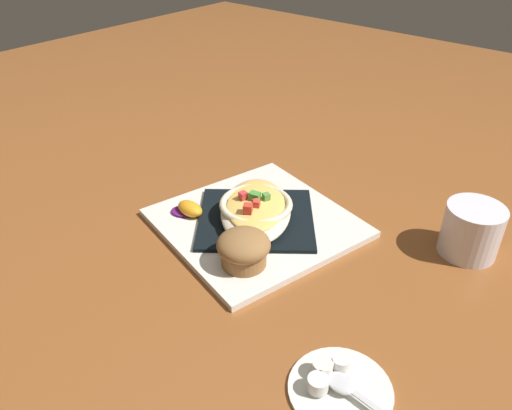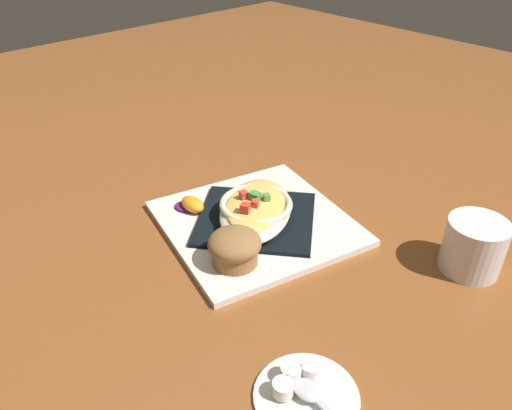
{
  "view_description": "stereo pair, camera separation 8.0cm",
  "coord_description": "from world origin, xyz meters",
  "px_view_note": "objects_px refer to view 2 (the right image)",
  "views": [
    {
      "loc": [
        0.51,
        0.43,
        0.48
      ],
      "look_at": [
        0.0,
        0.0,
        0.04
      ],
      "focal_mm": 34.89,
      "sensor_mm": 36.0,
      "label": 1
    },
    {
      "loc": [
        0.46,
        0.49,
        0.48
      ],
      "look_at": [
        0.0,
        0.0,
        0.04
      ],
      "focal_mm": 34.89,
      "sensor_mm": 36.0,
      "label": 2
    }
  ],
  "objects_px": {
    "coffee_mug": "(474,248)",
    "creamer_saucer": "(307,395)",
    "creamer_cup_2": "(283,388)",
    "creamer_cup_0": "(311,369)",
    "gratin_dish": "(256,207)",
    "spoon": "(310,393)",
    "orange_garnish": "(192,205)",
    "square_plate": "(256,223)",
    "muffin": "(235,247)",
    "creamer_cup_1": "(291,372)"
  },
  "relations": [
    {
      "from": "coffee_mug",
      "to": "creamer_saucer",
      "type": "bearing_deg",
      "value": -2.13
    },
    {
      "from": "creamer_cup_2",
      "to": "creamer_cup_0",
      "type": "bearing_deg",
      "value": 175.65
    },
    {
      "from": "gratin_dish",
      "to": "spoon",
      "type": "bearing_deg",
      "value": 57.26
    },
    {
      "from": "spoon",
      "to": "creamer_cup_2",
      "type": "xyz_separation_m",
      "value": [
        0.02,
        -0.02,
        0.0
      ]
    },
    {
      "from": "orange_garnish",
      "to": "creamer_cup_2",
      "type": "xyz_separation_m",
      "value": [
        0.14,
        0.36,
        -0.0
      ]
    },
    {
      "from": "square_plate",
      "to": "coffee_mug",
      "type": "distance_m",
      "value": 0.33
    },
    {
      "from": "spoon",
      "to": "creamer_saucer",
      "type": "bearing_deg",
      "value": -94.35
    },
    {
      "from": "square_plate",
      "to": "muffin",
      "type": "distance_m",
      "value": 0.12
    },
    {
      "from": "gratin_dish",
      "to": "coffee_mug",
      "type": "height_order",
      "value": "coffee_mug"
    },
    {
      "from": "orange_garnish",
      "to": "creamer_cup_0",
      "type": "distance_m",
      "value": 0.37
    },
    {
      "from": "orange_garnish",
      "to": "coffee_mug",
      "type": "xyz_separation_m",
      "value": [
        -0.22,
        0.39,
        0.02
      ]
    },
    {
      "from": "creamer_saucer",
      "to": "spoon",
      "type": "xyz_separation_m",
      "value": [
        0.0,
        0.01,
        0.01
      ]
    },
    {
      "from": "coffee_mug",
      "to": "creamer_cup_2",
      "type": "bearing_deg",
      "value": -4.87
    },
    {
      "from": "muffin",
      "to": "creamer_saucer",
      "type": "distance_m",
      "value": 0.24
    },
    {
      "from": "square_plate",
      "to": "gratin_dish",
      "type": "relative_size",
      "value": 1.3
    },
    {
      "from": "orange_garnish",
      "to": "spoon",
      "type": "relative_size",
      "value": 0.7
    },
    {
      "from": "coffee_mug",
      "to": "creamer_saucer",
      "type": "xyz_separation_m",
      "value": [
        0.34,
        -0.01,
        -0.03
      ]
    },
    {
      "from": "gratin_dish",
      "to": "coffee_mug",
      "type": "xyz_separation_m",
      "value": [
        -0.16,
        0.29,
        -0.0
      ]
    },
    {
      "from": "square_plate",
      "to": "spoon",
      "type": "relative_size",
      "value": 3.0
    },
    {
      "from": "muffin",
      "to": "creamer_saucer",
      "type": "bearing_deg",
      "value": 68.53
    },
    {
      "from": "gratin_dish",
      "to": "orange_garnish",
      "type": "height_order",
      "value": "gratin_dish"
    },
    {
      "from": "gratin_dish",
      "to": "orange_garnish",
      "type": "bearing_deg",
      "value": -59.27
    },
    {
      "from": "creamer_saucer",
      "to": "creamer_cup_0",
      "type": "height_order",
      "value": "creamer_cup_0"
    },
    {
      "from": "creamer_saucer",
      "to": "muffin",
      "type": "bearing_deg",
      "value": -111.47
    },
    {
      "from": "gratin_dish",
      "to": "creamer_cup_1",
      "type": "bearing_deg",
      "value": 54.49
    },
    {
      "from": "orange_garnish",
      "to": "coffee_mug",
      "type": "height_order",
      "value": "coffee_mug"
    },
    {
      "from": "coffee_mug",
      "to": "creamer_cup_2",
      "type": "xyz_separation_m",
      "value": [
        0.36,
        -0.03,
        -0.02
      ]
    },
    {
      "from": "gratin_dish",
      "to": "muffin",
      "type": "xyz_separation_m",
      "value": [
        0.09,
        0.06,
        0.0
      ]
    },
    {
      "from": "creamer_cup_0",
      "to": "creamer_cup_1",
      "type": "relative_size",
      "value": 1.0
    },
    {
      "from": "creamer_cup_0",
      "to": "creamer_cup_2",
      "type": "relative_size",
      "value": 1.0
    },
    {
      "from": "square_plate",
      "to": "coffee_mug",
      "type": "relative_size",
      "value": 2.48
    },
    {
      "from": "coffee_mug",
      "to": "spoon",
      "type": "bearing_deg",
      "value": -1.28
    },
    {
      "from": "creamer_cup_0",
      "to": "creamer_cup_2",
      "type": "distance_m",
      "value": 0.04
    },
    {
      "from": "square_plate",
      "to": "orange_garnish",
      "type": "relative_size",
      "value": 4.31
    },
    {
      "from": "square_plate",
      "to": "creamer_cup_1",
      "type": "height_order",
      "value": "creamer_cup_1"
    },
    {
      "from": "spoon",
      "to": "creamer_cup_2",
      "type": "distance_m",
      "value": 0.03
    },
    {
      "from": "creamer_saucer",
      "to": "spoon",
      "type": "relative_size",
      "value": 1.24
    },
    {
      "from": "spoon",
      "to": "square_plate",
      "type": "bearing_deg",
      "value": -122.75
    },
    {
      "from": "coffee_mug",
      "to": "creamer_cup_1",
      "type": "distance_m",
      "value": 0.34
    },
    {
      "from": "spoon",
      "to": "gratin_dish",
      "type": "bearing_deg",
      "value": -122.74
    },
    {
      "from": "square_plate",
      "to": "coffee_mug",
      "type": "xyz_separation_m",
      "value": [
        -0.16,
        0.29,
        0.03
      ]
    },
    {
      "from": "square_plate",
      "to": "spoon",
      "type": "bearing_deg",
      "value": 57.25
    },
    {
      "from": "gratin_dish",
      "to": "creamer_saucer",
      "type": "bearing_deg",
      "value": 56.85
    },
    {
      "from": "gratin_dish",
      "to": "creamer_cup_1",
      "type": "relative_size",
      "value": 9.13
    },
    {
      "from": "creamer_cup_0",
      "to": "square_plate",
      "type": "bearing_deg",
      "value": -121.26
    },
    {
      "from": "gratin_dish",
      "to": "creamer_cup_0",
      "type": "relative_size",
      "value": 9.13
    },
    {
      "from": "creamer_saucer",
      "to": "spoon",
      "type": "distance_m",
      "value": 0.01
    },
    {
      "from": "creamer_cup_1",
      "to": "creamer_cup_0",
      "type": "bearing_deg",
      "value": 149.86
    },
    {
      "from": "coffee_mug",
      "to": "gratin_dish",
      "type": "bearing_deg",
      "value": -61.45
    },
    {
      "from": "creamer_cup_0",
      "to": "creamer_saucer",
      "type": "bearing_deg",
      "value": 34.08
    }
  ]
}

